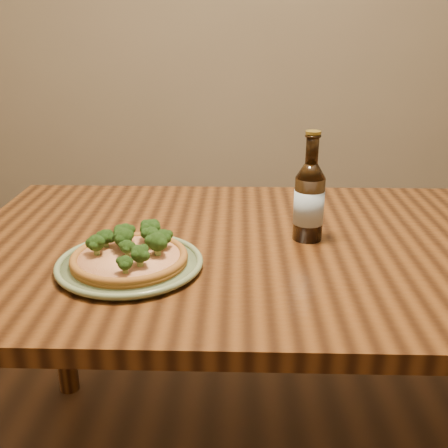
{
  "coord_description": "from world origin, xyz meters",
  "views": [
    {
      "loc": [
        -0.12,
        -1.06,
        1.25
      ],
      "look_at": [
        -0.16,
        0.04,
        0.82
      ],
      "focal_mm": 42.0,
      "sensor_mm": 36.0,
      "label": 1
    }
  ],
  "objects_px": {
    "pizza": "(131,254)",
    "table": "(288,277)",
    "beer_bottle": "(309,200)",
    "plate": "(130,264)"
  },
  "relations": [
    {
      "from": "plate",
      "to": "beer_bottle",
      "type": "distance_m",
      "value": 0.45
    },
    {
      "from": "pizza",
      "to": "beer_bottle",
      "type": "xyz_separation_m",
      "value": [
        0.4,
        0.17,
        0.07
      ]
    },
    {
      "from": "beer_bottle",
      "to": "plate",
      "type": "bearing_deg",
      "value": -170.61
    },
    {
      "from": "table",
      "to": "plate",
      "type": "bearing_deg",
      "value": -157.35
    },
    {
      "from": "plate",
      "to": "pizza",
      "type": "bearing_deg",
      "value": 68.46
    },
    {
      "from": "beer_bottle",
      "to": "table",
      "type": "bearing_deg",
      "value": -163.59
    },
    {
      "from": "table",
      "to": "pizza",
      "type": "relative_size",
      "value": 6.36
    },
    {
      "from": "pizza",
      "to": "table",
      "type": "bearing_deg",
      "value": 22.07
    },
    {
      "from": "table",
      "to": "beer_bottle",
      "type": "bearing_deg",
      "value": 30.61
    },
    {
      "from": "plate",
      "to": "beer_bottle",
      "type": "bearing_deg",
      "value": 23.59
    }
  ]
}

